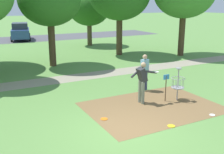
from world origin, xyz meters
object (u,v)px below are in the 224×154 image
frisbee_near_basket (212,115)px  frisbee_mid_grass (171,126)px  disc_golf_basket (177,83)px  frisbee_far_left (104,119)px  parked_car_center_left (20,31)px  tree_near_left (49,0)px  tree_mid_center (89,8)px  player_foreground_watching (145,70)px  player_throwing (142,80)px

frisbee_near_basket → frisbee_mid_grass: size_ratio=0.79×
disc_golf_basket → frisbee_far_left: (-3.57, -0.38, -0.74)m
frisbee_far_left → frisbee_near_basket: bearing=-22.6°
disc_golf_basket → parked_car_center_left: bearing=95.6°
frisbee_near_basket → tree_near_left: tree_near_left is taller
tree_mid_center → parked_car_center_left: bearing=125.9°
player_foreground_watching → tree_near_left: 8.11m
frisbee_near_basket → frisbee_mid_grass: 1.95m
player_throwing → player_foreground_watching: bearing=52.3°
player_throwing → frisbee_mid_grass: (-0.36, -2.33, -0.98)m
player_throwing → tree_near_left: 9.10m
disc_golf_basket → tree_near_left: tree_near_left is taller
frisbee_far_left → frisbee_mid_grass: bearing=-42.1°
frisbee_mid_grass → parked_car_center_left: parked_car_center_left is taller
frisbee_mid_grass → tree_mid_center: size_ratio=0.05×
player_foreground_watching → player_throwing: bearing=-127.7°
player_throwing → parked_car_center_left: bearing=91.9°
player_throwing → parked_car_center_left: 22.34m
tree_mid_center → frisbee_near_basket: bearing=-98.9°
tree_near_left → disc_golf_basket: bearing=-72.9°
tree_near_left → parked_car_center_left: tree_near_left is taller
frisbee_near_basket → player_throwing: bearing=124.6°
frisbee_mid_grass → parked_car_center_left: bearing=90.9°
tree_near_left → frisbee_mid_grass: bearing=-85.3°
player_throwing → tree_mid_center: tree_mid_center is taller
disc_golf_basket → tree_mid_center: bearing=79.7°
disc_golf_basket → player_throwing: 1.55m
disc_golf_basket → tree_mid_center: (2.85, 15.69, 2.70)m
player_throwing → frisbee_near_basket: 2.95m
frisbee_mid_grass → player_throwing: bearing=81.1°
player_throwing → tree_near_left: bearing=98.4°
player_throwing → frisbee_mid_grass: player_throwing is taller
frisbee_near_basket → tree_mid_center: 18.15m
player_foreground_watching → player_throwing: same height
frisbee_mid_grass → parked_car_center_left: (-0.38, 24.66, 0.91)m
disc_golf_basket → player_foreground_watching: (-0.45, 1.72, 0.21)m
frisbee_near_basket → parked_car_center_left: bearing=95.4°
disc_golf_basket → tree_near_left: 9.84m
tree_near_left → tree_mid_center: size_ratio=1.14×
player_throwing → parked_car_center_left: size_ratio=0.38×
player_throwing → tree_mid_center: (4.33, 15.31, 2.47)m
frisbee_far_left → tree_mid_center: bearing=68.2°
frisbee_far_left → disc_golf_basket: bearing=6.1°
frisbee_far_left → parked_car_center_left: size_ratio=0.06×
frisbee_far_left → parked_car_center_left: bearing=86.7°
tree_near_left → player_foreground_watching: bearing=-72.3°
disc_golf_basket → player_throwing: bearing=165.5°
disc_golf_basket → player_throwing: (-1.48, 0.38, 0.23)m
frisbee_mid_grass → tree_mid_center: (4.69, 17.64, 3.44)m
disc_golf_basket → parked_car_center_left: (-2.22, 22.71, 0.17)m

